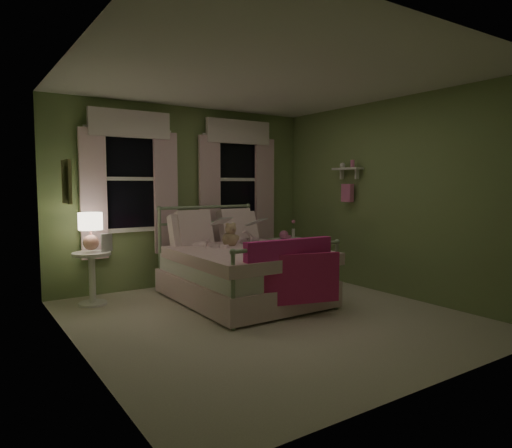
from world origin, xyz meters
TOP-DOWN VIEW (x-y plane):
  - room_shell at (0.00, 0.00)m, footprint 4.20×4.20m
  - bed at (0.15, 0.81)m, footprint 1.58×2.04m
  - pink_throw at (0.15, -0.22)m, footprint 1.10×0.33m
  - child_left at (-0.13, 1.23)m, footprint 0.34×0.28m
  - child_right at (0.43, 1.23)m, footprint 0.40×0.33m
  - book_left at (-0.13, 0.98)m, footprint 0.20×0.12m
  - book_right at (0.43, 0.98)m, footprint 0.22×0.18m
  - teddy_bear at (0.15, 1.07)m, footprint 0.24×0.20m
  - nightstand_left at (-1.49, 1.62)m, footprint 0.46×0.46m
  - table_lamp at (-1.49, 1.62)m, footprint 0.29×0.29m
  - book_nightstand at (-1.39, 1.54)m, footprint 0.23×0.27m
  - nightstand_right at (1.38, 1.40)m, footprint 0.50×0.40m
  - pink_toy at (1.28, 1.39)m, footprint 0.14×0.19m
  - bud_vase at (1.50, 1.45)m, footprint 0.06×0.06m
  - window_left at (-0.85, 2.03)m, footprint 1.34×0.13m
  - window_right at (0.85, 2.03)m, footprint 1.34×0.13m
  - wall_shelf at (1.90, 0.70)m, footprint 0.15×0.50m
  - framed_picture at (-1.95, 0.60)m, footprint 0.03×0.32m

SIDE VIEW (x-z plane):
  - bed at x=0.15m, z-range -0.21..0.98m
  - nightstand_left at x=-1.49m, z-range 0.09..0.74m
  - nightstand_right at x=1.38m, z-range 0.23..0.87m
  - pink_throw at x=0.15m, z-range 0.26..0.96m
  - book_nightstand at x=-1.39m, z-range 0.65..0.67m
  - pink_toy at x=1.28m, z-range 0.64..0.78m
  - bud_vase at x=1.50m, z-range 0.65..0.93m
  - teddy_bear at x=0.15m, z-range 0.63..0.95m
  - book_right at x=0.43m, z-range 0.79..1.05m
  - child_right at x=0.43m, z-range 0.57..1.33m
  - table_lamp at x=-1.49m, z-range 0.73..1.18m
  - book_left at x=-0.13m, z-range 0.83..1.09m
  - child_left at x=-0.13m, z-range 0.57..1.39m
  - room_shell at x=0.00m, z-range -0.80..3.40m
  - framed_picture at x=-1.95m, z-range 1.29..1.71m
  - wall_shelf at x=1.90m, z-range 1.22..1.82m
  - window_left at x=-0.85m, z-range 0.64..2.60m
  - window_right at x=0.85m, z-range 0.64..2.60m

